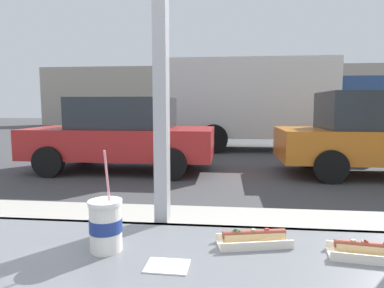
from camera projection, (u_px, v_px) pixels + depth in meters
name	position (u px, v px, depth m)	size (l,w,h in m)	color
ground_plane	(217.00, 158.00, 9.26)	(60.00, 60.00, 0.00)	#424244
sidewalk_strip	(197.00, 262.00, 2.93)	(16.00, 2.80, 0.16)	#B2ADA3
window_wall	(160.00, 12.00, 1.23)	(2.90, 0.20, 2.90)	#2D2D33
building_facade_far	(223.00, 96.00, 24.59)	(28.00, 1.20, 4.42)	#A89E8E
soda_cup_left	(106.00, 224.00, 1.03)	(0.10, 0.10, 0.32)	silver
hotdog_tray_near	(378.00, 252.00, 0.97)	(0.29, 0.13, 0.05)	silver
hotdog_tray_far	(254.00, 238.00, 1.07)	(0.25, 0.14, 0.05)	silver
napkin_wrapper	(167.00, 266.00, 0.93)	(0.12, 0.09, 0.00)	white
parked_car_red	(122.00, 134.00, 7.44)	(4.11, 1.93, 1.64)	red
parked_car_orange	(384.00, 134.00, 6.86)	(4.38, 1.88, 1.75)	orange
box_truck	(268.00, 102.00, 11.06)	(7.22, 2.44, 2.94)	silver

